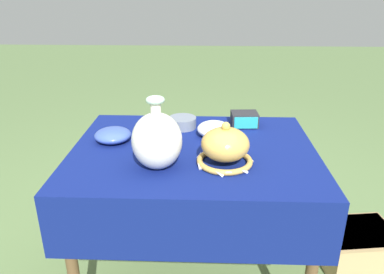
{
  "coord_description": "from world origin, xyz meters",
  "views": [
    {
      "loc": [
        0.05,
        -1.4,
        1.35
      ],
      "look_at": [
        -0.0,
        -0.11,
        0.81
      ],
      "focal_mm": 35.0,
      "sensor_mm": 36.0,
      "label": 1
    }
  ],
  "objects_px": {
    "bowl_shallow_porcelain": "(214,129)",
    "vase_dome_bell": "(225,147)",
    "vase_tall_bulbous": "(157,140)",
    "pot_squat_slate": "(182,122)",
    "mosaic_tile_box": "(244,119)",
    "cup_wide_charcoal": "(160,138)",
    "bowl_shallow_cobalt": "(113,135)",
    "wooden_crate": "(357,247)"
  },
  "relations": [
    {
      "from": "vase_dome_bell",
      "to": "cup_wide_charcoal",
      "type": "xyz_separation_m",
      "value": [
        -0.26,
        0.15,
        -0.03
      ]
    },
    {
      "from": "bowl_shallow_cobalt",
      "to": "wooden_crate",
      "type": "distance_m",
      "value": 1.31
    },
    {
      "from": "bowl_shallow_porcelain",
      "to": "bowl_shallow_cobalt",
      "type": "bearing_deg",
      "value": -170.31
    },
    {
      "from": "vase_tall_bulbous",
      "to": "wooden_crate",
      "type": "distance_m",
      "value": 1.21
    },
    {
      "from": "vase_tall_bulbous",
      "to": "vase_dome_bell",
      "type": "relative_size",
      "value": 1.19
    },
    {
      "from": "vase_dome_bell",
      "to": "bowl_shallow_cobalt",
      "type": "height_order",
      "value": "vase_dome_bell"
    },
    {
      "from": "vase_tall_bulbous",
      "to": "pot_squat_slate",
      "type": "bearing_deg",
      "value": 80.63
    },
    {
      "from": "vase_dome_bell",
      "to": "mosaic_tile_box",
      "type": "height_order",
      "value": "vase_dome_bell"
    },
    {
      "from": "vase_dome_bell",
      "to": "mosaic_tile_box",
      "type": "distance_m",
      "value": 0.41
    },
    {
      "from": "vase_dome_bell",
      "to": "pot_squat_slate",
      "type": "height_order",
      "value": "vase_dome_bell"
    },
    {
      "from": "vase_tall_bulbous",
      "to": "vase_dome_bell",
      "type": "height_order",
      "value": "vase_tall_bulbous"
    },
    {
      "from": "vase_dome_bell",
      "to": "pot_squat_slate",
      "type": "distance_m",
      "value": 0.41
    },
    {
      "from": "mosaic_tile_box",
      "to": "wooden_crate",
      "type": "distance_m",
      "value": 0.86
    },
    {
      "from": "bowl_shallow_porcelain",
      "to": "vase_dome_bell",
      "type": "bearing_deg",
      "value": -82.48
    },
    {
      "from": "vase_tall_bulbous",
      "to": "bowl_shallow_cobalt",
      "type": "height_order",
      "value": "vase_tall_bulbous"
    },
    {
      "from": "vase_dome_bell",
      "to": "wooden_crate",
      "type": "xyz_separation_m",
      "value": [
        0.69,
        0.27,
        -0.66
      ]
    },
    {
      "from": "vase_tall_bulbous",
      "to": "mosaic_tile_box",
      "type": "relative_size",
      "value": 2.09
    },
    {
      "from": "mosaic_tile_box",
      "to": "wooden_crate",
      "type": "bearing_deg",
      "value": -15.9
    },
    {
      "from": "mosaic_tile_box",
      "to": "cup_wide_charcoal",
      "type": "bearing_deg",
      "value": -149.67
    },
    {
      "from": "vase_tall_bulbous",
      "to": "pot_squat_slate",
      "type": "height_order",
      "value": "vase_tall_bulbous"
    },
    {
      "from": "vase_dome_bell",
      "to": "pot_squat_slate",
      "type": "xyz_separation_m",
      "value": [
        -0.18,
        0.36,
        -0.04
      ]
    },
    {
      "from": "bowl_shallow_cobalt",
      "to": "pot_squat_slate",
      "type": "bearing_deg",
      "value": 31.17
    },
    {
      "from": "cup_wide_charcoal",
      "to": "wooden_crate",
      "type": "relative_size",
      "value": 0.37
    },
    {
      "from": "cup_wide_charcoal",
      "to": "vase_tall_bulbous",
      "type": "bearing_deg",
      "value": -86.2
    },
    {
      "from": "pot_squat_slate",
      "to": "vase_tall_bulbous",
      "type": "bearing_deg",
      "value": -99.37
    },
    {
      "from": "bowl_shallow_porcelain",
      "to": "wooden_crate",
      "type": "distance_m",
      "value": 0.96
    },
    {
      "from": "bowl_shallow_cobalt",
      "to": "bowl_shallow_porcelain",
      "type": "xyz_separation_m",
      "value": [
        0.43,
        0.07,
        0.0
      ]
    },
    {
      "from": "bowl_shallow_porcelain",
      "to": "pot_squat_slate",
      "type": "relative_size",
      "value": 1.16
    },
    {
      "from": "bowl_shallow_cobalt",
      "to": "bowl_shallow_porcelain",
      "type": "distance_m",
      "value": 0.44
    },
    {
      "from": "pot_squat_slate",
      "to": "cup_wide_charcoal",
      "type": "bearing_deg",
      "value": -110.09
    },
    {
      "from": "bowl_shallow_cobalt",
      "to": "vase_tall_bulbous",
      "type": "bearing_deg",
      "value": -46.3
    },
    {
      "from": "bowl_shallow_cobalt",
      "to": "cup_wide_charcoal",
      "type": "bearing_deg",
      "value": -11.63
    },
    {
      "from": "bowl_shallow_cobalt",
      "to": "wooden_crate",
      "type": "bearing_deg",
      "value": 3.81
    },
    {
      "from": "vase_tall_bulbous",
      "to": "pot_squat_slate",
      "type": "relative_size",
      "value": 2.09
    },
    {
      "from": "vase_dome_bell",
      "to": "bowl_shallow_cobalt",
      "type": "relative_size",
      "value": 1.45
    },
    {
      "from": "pot_squat_slate",
      "to": "wooden_crate",
      "type": "bearing_deg",
      "value": -6.28
    },
    {
      "from": "pot_squat_slate",
      "to": "cup_wide_charcoal",
      "type": "height_order",
      "value": "cup_wide_charcoal"
    },
    {
      "from": "mosaic_tile_box",
      "to": "cup_wide_charcoal",
      "type": "distance_m",
      "value": 0.44
    },
    {
      "from": "pot_squat_slate",
      "to": "mosaic_tile_box",
      "type": "bearing_deg",
      "value": 6.25
    },
    {
      "from": "bowl_shallow_porcelain",
      "to": "pot_squat_slate",
      "type": "xyz_separation_m",
      "value": [
        -0.15,
        0.1,
        -0.01
      ]
    },
    {
      "from": "bowl_shallow_cobalt",
      "to": "cup_wide_charcoal",
      "type": "distance_m",
      "value": 0.21
    },
    {
      "from": "mosaic_tile_box",
      "to": "bowl_shallow_cobalt",
      "type": "distance_m",
      "value": 0.61
    }
  ]
}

